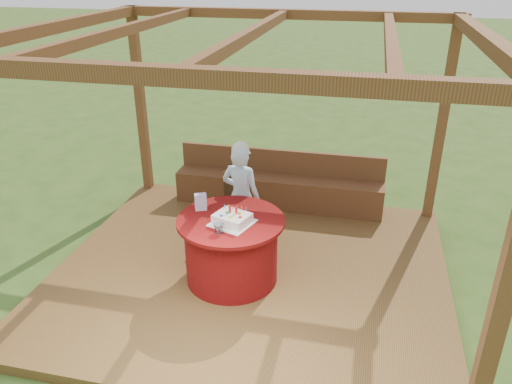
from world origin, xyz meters
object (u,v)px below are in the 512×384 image
birthday_cake (232,219)px  bench (278,188)px  gift_bag (201,202)px  table (231,249)px  chair (239,202)px  drinking_glass (219,229)px  elderly_woman (241,195)px

birthday_cake → bench: bearing=86.5°
birthday_cake → gift_bag: size_ratio=2.75×
bench → table: size_ratio=2.55×
table → chair: (-0.18, 1.04, 0.06)m
birthday_cake → drinking_glass: birthday_cake is taller
table → drinking_glass: 0.53m
birthday_cake → drinking_glass: (-0.08, -0.23, -0.00)m
elderly_woman → gift_bag: size_ratio=7.43×
bench → chair: (-0.35, -0.92, 0.19)m
gift_bag → drinking_glass: gift_bag is taller
elderly_woman → birthday_cake: 0.86m
birthday_cake → chair: bearing=101.1°
gift_bag → table: bearing=-44.0°
chair → birthday_cake: 1.21m
birthday_cake → drinking_glass: 0.24m
gift_bag → drinking_glass: bearing=-75.8°
chair → elderly_woman: size_ratio=0.61×
bench → drinking_glass: size_ratio=27.94×
gift_bag → chair: bearing=54.0°
bench → table: (-0.17, -1.96, 0.12)m
table → birthday_cake: (0.04, -0.09, 0.43)m
table → gift_bag: size_ratio=6.32×
table → gift_bag: bearing=159.1°
gift_bag → drinking_glass: (0.35, -0.46, -0.04)m
chair → gift_bag: bearing=-103.0°
table → birthday_cake: 0.44m
drinking_glass → elderly_woman: bearing=92.4°
chair → gift_bag: size_ratio=4.50×
table → elderly_woman: elderly_woman is taller
elderly_woman → drinking_glass: (0.04, -1.07, 0.12)m
bench → elderly_woman: size_ratio=2.17×
chair → drinking_glass: bearing=-83.9°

